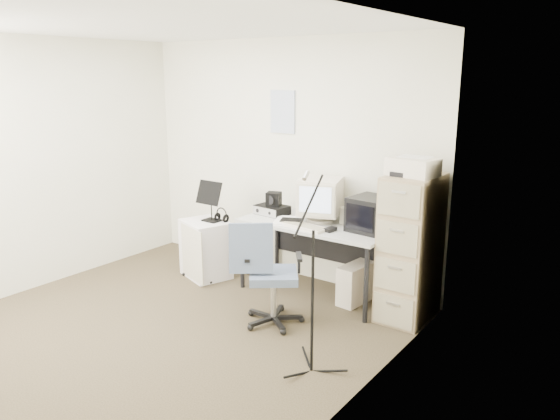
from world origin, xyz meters
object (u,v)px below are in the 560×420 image
Objects in this scene: office_chair at (273,274)px; side_cart at (206,249)px; desk at (316,259)px; filing_cabinet at (410,248)px.

side_cart is (-1.28, 0.50, -0.15)m from office_chair.
desk is 0.79m from office_chair.
filing_cabinet is at bearing 27.66° from side_cart.
desk is at bearing 32.45° from side_cart.
office_chair reaches higher than side_cart.
side_cart is at bearing -171.86° from filing_cabinet.
filing_cabinet is 1.41× the size of office_chair.
office_chair is 1.38m from side_cart.
filing_cabinet is 2.22m from side_cart.
desk is 1.63× the size of office_chair.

